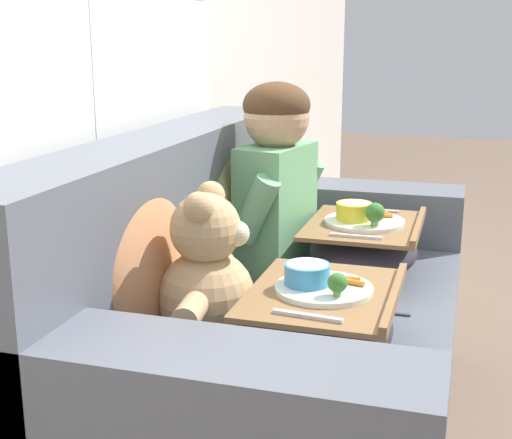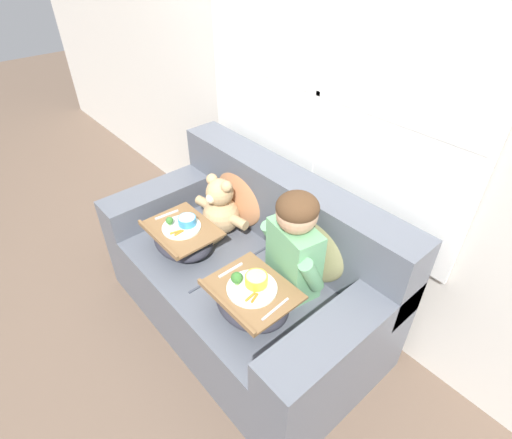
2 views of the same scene
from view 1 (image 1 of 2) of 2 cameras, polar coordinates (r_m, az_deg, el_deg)
name	(u,v)px [view 1 (image 1 of 2)]	position (r m, az deg, el deg)	size (l,w,h in m)	color
couch	(261,345)	(2.00, 0.37, -10.04)	(1.65, 0.90, 0.91)	#565B66
throw_pillow_behind_child	(227,197)	(2.22, -2.31, 1.79)	(0.44, 0.21, 0.46)	#898456
throw_pillow_behind_teddy	(143,252)	(1.68, -9.05, -2.56)	(0.42, 0.20, 0.44)	#B2754C
child_figure	(276,167)	(2.15, 1.64, 4.18)	(0.42, 0.23, 0.57)	#66A370
teddy_bear	(209,279)	(1.63, -3.82, -4.74)	(0.40, 0.28, 0.37)	tan
lap_tray_child	(364,246)	(2.15, 8.60, -2.13)	(0.41, 0.33, 0.24)	#2D2D38
lap_tray_teddy	(323,322)	(1.59, 5.36, -8.15)	(0.40, 0.32, 0.22)	#2D2D38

